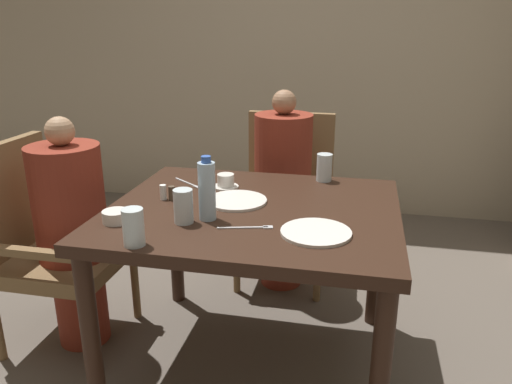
# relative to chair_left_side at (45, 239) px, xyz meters

# --- Properties ---
(ground_plane) EXTENTS (16.00, 16.00, 0.00)m
(ground_plane) POSITION_rel_chair_left_side_xyz_m (1.01, 0.00, -0.52)
(ground_plane) COLOR #60564C
(wall_back) EXTENTS (8.00, 0.06, 2.80)m
(wall_back) POSITION_rel_chair_left_side_xyz_m (1.01, 2.13, 0.88)
(wall_back) COLOR tan
(wall_back) RESTS_ON ground_plane
(dining_table) EXTENTS (1.19, 1.01, 0.76)m
(dining_table) POSITION_rel_chair_left_side_xyz_m (1.01, 0.00, 0.14)
(dining_table) COLOR #331E14
(dining_table) RESTS_ON ground_plane
(chair_left_side) EXTENTS (0.53, 0.53, 0.98)m
(chair_left_side) POSITION_rel_chair_left_side_xyz_m (0.00, 0.00, 0.00)
(chair_left_side) COLOR brown
(chair_left_side) RESTS_ON ground_plane
(diner_in_left_chair) EXTENTS (0.32, 0.32, 1.11)m
(diner_in_left_chair) POSITION_rel_chair_left_side_xyz_m (0.15, 0.00, 0.05)
(diner_in_left_chair) COLOR maroon
(diner_in_left_chair) RESTS_ON ground_plane
(chair_far_side) EXTENTS (0.53, 0.53, 0.98)m
(chair_far_side) POSITION_rel_chair_left_side_xyz_m (1.01, 0.92, 0.00)
(chair_far_side) COLOR brown
(chair_far_side) RESTS_ON ground_plane
(diner_in_far_chair) EXTENTS (0.32, 0.32, 1.15)m
(diner_in_far_chair) POSITION_rel_chair_left_side_xyz_m (1.01, 0.77, 0.07)
(diner_in_far_chair) COLOR maroon
(diner_in_far_chair) RESTS_ON ground_plane
(plate_main_left) EXTENTS (0.26, 0.26, 0.01)m
(plate_main_left) POSITION_rel_chair_left_side_xyz_m (0.92, 0.05, 0.25)
(plate_main_left) COLOR white
(plate_main_left) RESTS_ON dining_table
(plate_main_right) EXTENTS (0.26, 0.26, 0.01)m
(plate_main_right) POSITION_rel_chair_left_side_xyz_m (1.29, -0.22, 0.25)
(plate_main_right) COLOR white
(plate_main_right) RESTS_ON dining_table
(teacup_with_saucer) EXTENTS (0.12, 0.12, 0.06)m
(teacup_with_saucer) POSITION_rel_chair_left_side_xyz_m (0.82, 0.23, 0.27)
(teacup_with_saucer) COLOR white
(teacup_with_saucer) RESTS_ON dining_table
(bowl_small) EXTENTS (0.10, 0.10, 0.05)m
(bowl_small) POSITION_rel_chair_left_side_xyz_m (0.53, -0.27, 0.26)
(bowl_small) COLOR white
(bowl_small) RESTS_ON dining_table
(water_bottle) EXTENTS (0.07, 0.07, 0.25)m
(water_bottle) POSITION_rel_chair_left_side_xyz_m (0.86, -0.16, 0.36)
(water_bottle) COLOR silver
(water_bottle) RESTS_ON dining_table
(glass_tall_near) EXTENTS (0.07, 0.07, 0.13)m
(glass_tall_near) POSITION_rel_chair_left_side_xyz_m (0.78, -0.22, 0.31)
(glass_tall_near) COLOR silver
(glass_tall_near) RESTS_ON dining_table
(glass_tall_mid) EXTENTS (0.07, 0.07, 0.13)m
(glass_tall_mid) POSITION_rel_chair_left_side_xyz_m (0.69, -0.45, 0.31)
(glass_tall_mid) COLOR silver
(glass_tall_mid) RESTS_ON dining_table
(glass_tall_far) EXTENTS (0.07, 0.07, 0.13)m
(glass_tall_far) POSITION_rel_chair_left_side_xyz_m (1.26, 0.43, 0.31)
(glass_tall_far) COLOR silver
(glass_tall_far) RESTS_ON dining_table
(salt_shaker) EXTENTS (0.03, 0.03, 0.07)m
(salt_shaker) POSITION_rel_chair_left_side_xyz_m (0.60, 0.01, 0.27)
(salt_shaker) COLOR white
(salt_shaker) RESTS_ON dining_table
(pepper_shaker) EXTENTS (0.03, 0.03, 0.06)m
(pepper_shaker) POSITION_rel_chair_left_side_xyz_m (0.64, 0.01, 0.27)
(pepper_shaker) COLOR #4C3D2D
(pepper_shaker) RESTS_ON dining_table
(fork_beside_plate) EXTENTS (0.21, 0.07, 0.00)m
(fork_beside_plate) POSITION_rel_chair_left_side_xyz_m (1.04, -0.22, 0.24)
(fork_beside_plate) COLOR silver
(fork_beside_plate) RESTS_ON dining_table
(knife_beside_plate) EXTENTS (0.18, 0.14, 0.00)m
(knife_beside_plate) POSITION_rel_chair_left_side_xyz_m (0.64, 0.24, 0.24)
(knife_beside_plate) COLOR silver
(knife_beside_plate) RESTS_ON dining_table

